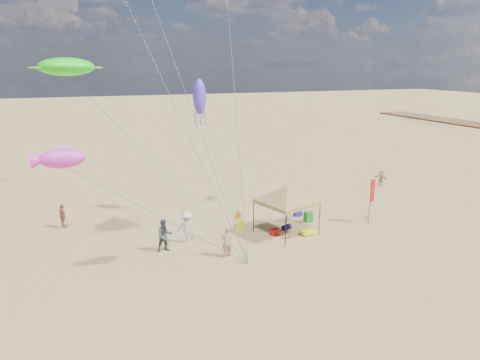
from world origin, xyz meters
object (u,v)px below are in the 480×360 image
(person_near_c, at_px, (187,227))
(chair_green, at_px, (308,217))
(person_near_b, at_px, (165,236))
(cooler_blue, at_px, (298,214))
(person_near_a, at_px, (227,241))
(person_far_a, at_px, (63,216))
(chair_yellow, at_px, (239,226))
(feather_flag, at_px, (372,194))
(beach_cart, at_px, (309,232))
(cooler_red, at_px, (274,232))
(canopy_tent, at_px, (287,187))
(person_far_c, at_px, (381,178))

(person_near_c, bearing_deg, chair_green, -153.35)
(chair_green, height_order, person_near_b, person_near_b)
(cooler_blue, distance_m, person_near_a, 8.28)
(cooler_blue, xyz_separation_m, chair_green, (0.12, -1.28, 0.16))
(person_far_a, bearing_deg, chair_yellow, -134.51)
(feather_flag, xyz_separation_m, beach_cart, (-4.96, -0.46, -1.87))
(cooler_red, xyz_separation_m, chair_green, (3.16, 1.30, 0.16))
(chair_yellow, distance_m, beach_cart, 4.42)
(canopy_tent, distance_m, cooler_blue, 4.44)
(cooler_red, bearing_deg, chair_yellow, 143.50)
(chair_yellow, xyz_separation_m, person_far_c, (15.50, 5.64, 0.38))
(canopy_tent, relative_size, person_far_a, 3.52)
(chair_green, relative_size, person_near_c, 0.37)
(chair_green, relative_size, person_far_a, 0.44)
(canopy_tent, bearing_deg, person_near_a, -157.27)
(cooler_red, relative_size, person_near_c, 0.28)
(feather_flag, xyz_separation_m, person_near_c, (-12.34, 1.22, -1.11))
(canopy_tent, distance_m, feather_flag, 6.22)
(chair_green, xyz_separation_m, beach_cart, (-1.18, -2.13, -0.15))
(canopy_tent, distance_m, person_near_c, 6.60)
(chair_yellow, bearing_deg, cooler_red, -36.50)
(feather_flag, bearing_deg, person_far_a, 161.46)
(cooler_red, relative_size, cooler_blue, 1.00)
(canopy_tent, xyz_separation_m, beach_cart, (1.17, -0.84, -2.83))
(chair_green, relative_size, person_far_c, 0.48)
(canopy_tent, height_order, chair_green, canopy_tent)
(feather_flag, relative_size, beach_cart, 3.44)
(feather_flag, bearing_deg, person_near_b, 178.67)
(person_near_c, bearing_deg, feather_flag, -162.03)
(cooler_red, bearing_deg, beach_cart, -22.79)
(chair_green, bearing_deg, person_near_a, -155.19)
(beach_cart, bearing_deg, person_far_c, 33.87)
(canopy_tent, height_order, beach_cart, canopy_tent)
(chair_green, distance_m, person_near_a, 7.75)
(person_far_c, bearing_deg, feather_flag, -61.73)
(person_near_a, height_order, person_far_c, person_near_a)
(chair_green, bearing_deg, cooler_blue, 95.36)
(canopy_tent, bearing_deg, beach_cart, -35.56)
(cooler_red, bearing_deg, person_near_b, -179.56)
(cooler_blue, bearing_deg, feather_flag, -37.17)
(cooler_blue, height_order, beach_cart, cooler_blue)
(person_far_c, bearing_deg, canopy_tent, -80.85)
(beach_cart, height_order, person_near_b, person_near_b)
(chair_yellow, bearing_deg, feather_flag, -11.21)
(chair_green, distance_m, person_near_b, 10.19)
(canopy_tent, xyz_separation_m, chair_green, (2.35, 1.29, -2.68))
(chair_yellow, relative_size, person_near_b, 0.36)
(person_near_a, height_order, person_near_b, person_near_b)
(canopy_tent, height_order, person_far_c, canopy_tent)
(person_near_b, bearing_deg, chair_yellow, 9.14)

